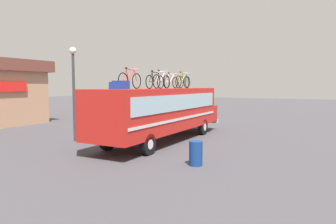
% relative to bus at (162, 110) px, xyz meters
% --- Properties ---
extents(ground_plane, '(120.00, 120.00, 0.00)m').
position_rel_bus_xyz_m(ground_plane, '(-0.21, 0.00, -1.67)').
color(ground_plane, '#423F44').
extents(bus, '(10.69, 2.52, 2.80)m').
position_rel_bus_xyz_m(bus, '(0.00, 0.00, 0.00)').
color(bus, red).
rests_on(bus, ground).
extents(luggage_bag_1, '(0.72, 0.37, 0.30)m').
position_rel_bus_xyz_m(luggage_bag_1, '(-4.03, -0.19, 1.28)').
color(luggage_bag_1, '#193899').
rests_on(luggage_bag_1, bus).
extents(luggage_bag_2, '(0.65, 0.50, 0.36)m').
position_rel_bus_xyz_m(luggage_bag_2, '(-3.26, 0.24, 1.31)').
color(luggage_bag_2, '#193899').
rests_on(luggage_bag_2, bus).
extents(rooftop_bicycle_1, '(1.78, 0.44, 0.96)m').
position_rel_bus_xyz_m(rooftop_bicycle_1, '(-2.64, 0.18, 1.53)').
color(rooftop_bicycle_1, black).
rests_on(rooftop_bicycle_1, bus).
extents(rooftop_bicycle_2, '(1.69, 0.44, 0.86)m').
position_rel_bus_xyz_m(rooftop_bicycle_2, '(-1.43, -0.41, 1.49)').
color(rooftop_bicycle_2, black).
rests_on(rooftop_bicycle_2, bus).
extents(rooftop_bicycle_3, '(1.76, 0.44, 0.96)m').
position_rel_bus_xyz_m(rooftop_bicycle_3, '(-0.17, -0.06, 1.53)').
color(rooftop_bicycle_3, black).
rests_on(rooftop_bicycle_3, bus).
extents(rooftop_bicycle_4, '(1.63, 0.44, 0.86)m').
position_rel_bus_xyz_m(rooftop_bicycle_4, '(1.04, 0.01, 1.49)').
color(rooftop_bicycle_4, black).
rests_on(rooftop_bicycle_4, bus).
extents(rooftop_bicycle_5, '(1.80, 0.44, 0.96)m').
position_rel_bus_xyz_m(rooftop_bicycle_5, '(2.24, -0.11, 1.53)').
color(rooftop_bicycle_5, black).
rests_on(rooftop_bicycle_5, bus).
extents(rooftop_bicycle_6, '(1.73, 0.44, 0.98)m').
position_rel_bus_xyz_m(rooftop_bicycle_6, '(3.54, 0.39, 1.53)').
color(rooftop_bicycle_6, black).
rests_on(rooftop_bicycle_6, bus).
extents(trash_bin, '(0.50, 0.50, 0.91)m').
position_rel_bus_xyz_m(trash_bin, '(-3.83, -3.56, -1.22)').
color(trash_bin, navy).
rests_on(trash_bin, ground).
extents(street_lamp, '(0.37, 0.37, 4.95)m').
position_rel_bus_xyz_m(street_lamp, '(-2.16, 4.13, 1.51)').
color(street_lamp, '#38383D').
rests_on(street_lamp, ground).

